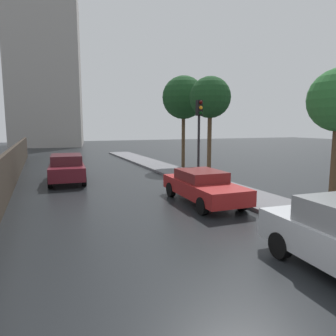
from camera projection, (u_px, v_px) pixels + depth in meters
The scene contains 7 objects.
ground at pixel (242, 314), 4.98m from camera, with size 120.00×120.00×0.00m, color black.
car_red_near_kerb at pixel (203, 186), 12.12m from camera, with size 1.89×4.50×1.27m.
car_maroon_far_ahead at pixel (67, 168), 16.57m from camera, with size 2.08×4.45×1.49m.
traffic_light at pixel (199, 126), 14.93m from camera, with size 0.26×0.39×4.13m.
street_tree_mid at pixel (184, 98), 22.03m from camera, with size 3.07×3.07×6.59m.
street_tree_far at pixel (210, 98), 18.14m from camera, with size 2.44×2.44×5.94m.
distant_tower at pixel (47, 70), 46.46m from camera, with size 11.27×13.14×27.85m.
Camera 1 is at (-2.89, -3.80, 3.03)m, focal length 32.79 mm.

